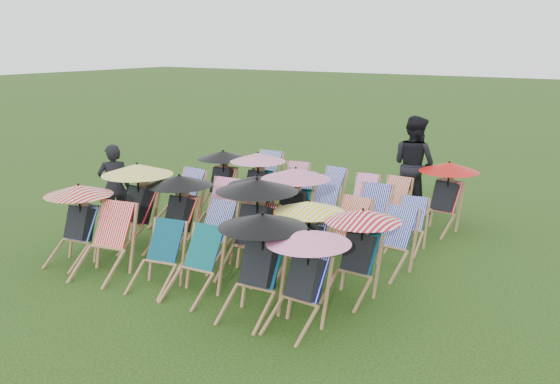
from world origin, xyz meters
The scene contains 33 objects.
ground centered at (0.00, 0.00, 0.00)m, with size 100.00×100.00×0.00m, color black.
deckchair_0 centered at (-2.09, -2.18, 0.64)m, with size 1.02×1.10×1.21m.
deckchair_1 centered at (-1.31, -2.32, 0.51)m, with size 0.84×1.04×1.01m.
deckchair_2 centered at (-0.34, -2.24, 0.44)m, with size 0.72×0.90×0.88m.
deckchair_3 centered at (0.28, -2.19, 0.45)m, with size 0.65×0.87×0.90m.
deckchair_4 centered at (1.31, -2.21, 0.68)m, with size 1.09×1.16×1.30m.
deckchair_5 centered at (1.95, -2.20, 0.63)m, with size 1.01×1.06×1.20m.
deckchair_6 centered at (-1.97, -1.12, 0.72)m, with size 1.16×1.23×1.37m.
deckchair_7 centered at (-1.16, -0.98, 0.66)m, with size 1.06×1.10×1.25m.
deckchair_8 centered at (-0.33, -1.14, 0.46)m, with size 0.64×0.88×0.92m.
deckchair_9 centered at (0.44, -1.10, 0.75)m, with size 1.19×1.28×1.41m.
deckchair_10 centered at (1.24, -0.98, 0.62)m, with size 0.99×1.04×1.18m.
deckchair_11 centered at (2.07, -1.03, 0.63)m, with size 1.01×1.05×1.20m.
deckchair_12 centered at (-2.08, 0.09, 0.51)m, with size 0.78×1.01×1.02m.
deckchair_13 centered at (-1.14, 0.01, 0.48)m, with size 0.70×0.93×0.97m.
deckchair_14 centered at (-0.35, 0.02, 0.61)m, with size 0.98×1.02×1.16m.
deckchair_15 centered at (0.30, 0.17, 0.70)m, with size 1.12×1.22×1.33m.
deckchair_16 centered at (1.27, 0.11, 0.47)m, with size 0.75×0.95×0.95m.
deckchair_17 centered at (2.06, 0.08, 0.46)m, with size 0.69×0.90×0.92m.
deckchair_18 centered at (-2.09, 1.30, 0.64)m, with size 1.03×1.11×1.22m.
deckchair_19 centered at (-1.27, 1.31, 0.66)m, with size 1.06×1.10×1.26m.
deckchair_20 centered at (-0.33, 1.27, 0.48)m, with size 0.78×0.98×0.96m.
deckchair_21 centered at (0.31, 1.15, 0.41)m, with size 0.66×0.83×0.81m.
deckchair_22 centered at (1.20, 1.21, 0.47)m, with size 0.70×0.92×0.94m.
deckchair_23 centered at (1.90, 1.18, 0.41)m, with size 0.59×0.79×0.82m.
deckchair_24 centered at (-1.88, 2.39, 0.51)m, with size 0.69×0.96×1.03m.
deckchair_25 centered at (-1.12, 2.41, 0.44)m, with size 0.67×0.86×0.87m.
deckchair_26 centered at (-0.28, 2.32, 0.44)m, with size 0.70×0.89×0.88m.
deckchair_27 centered at (0.48, 2.40, 0.41)m, with size 0.63×0.81×0.82m.
deckchair_28 centered at (1.11, 2.34, 0.42)m, with size 0.57×0.79×0.85m.
deckchair_29 centered at (2.02, 2.47, 0.66)m, with size 1.05×1.11×1.24m.
person_left centered at (-2.95, -0.60, 0.77)m, with size 0.56×0.37×1.54m, color black.
person_rear centered at (1.12, 3.35, 0.96)m, with size 0.93×0.73×1.92m, color black.
Camera 1 is at (5.51, -8.03, 3.35)m, focal length 40.00 mm.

